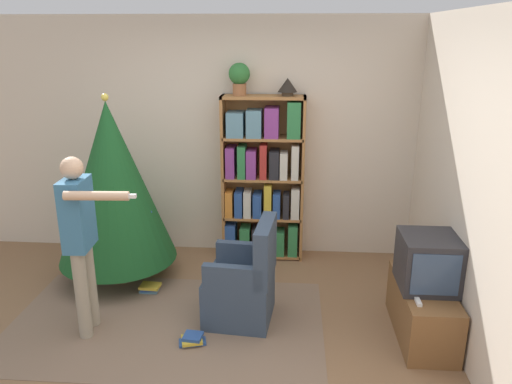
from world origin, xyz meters
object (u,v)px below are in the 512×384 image
at_px(bookshelf, 262,180).
at_px(christmas_tree, 113,183).
at_px(table_lamp, 288,86).
at_px(potted_plant, 239,77).
at_px(armchair, 244,286).
at_px(television, 428,262).
at_px(standing_person, 81,233).

height_order(bookshelf, christmas_tree, christmas_tree).
bearing_deg(table_lamp, bookshelf, -178.97).
relative_size(christmas_tree, potted_plant, 5.72).
bearing_deg(potted_plant, bookshelf, -1.08).
bearing_deg(armchair, television, 89.90).
xyz_separation_m(bookshelf, television, (1.42, -1.46, -0.22)).
height_order(television, standing_person, standing_person).
xyz_separation_m(armchair, potted_plant, (-0.16, 1.33, 1.67)).
xyz_separation_m(christmas_tree, armchair, (1.35, -0.69, -0.69)).
bearing_deg(television, potted_plant, 138.55).
relative_size(television, christmas_tree, 0.25).
bearing_deg(armchair, table_lamp, 171.21).
xyz_separation_m(armchair, table_lamp, (0.33, 1.33, 1.58)).
relative_size(standing_person, potted_plant, 4.61).
distance_m(armchair, standing_person, 1.43).
distance_m(armchair, table_lamp, 2.09).
xyz_separation_m(christmas_tree, table_lamp, (1.68, 0.63, 0.89)).
distance_m(television, armchair, 1.54).
height_order(bookshelf, armchair, bookshelf).
xyz_separation_m(television, table_lamp, (-1.16, 1.47, 1.23)).
height_order(standing_person, potted_plant, potted_plant).
bearing_deg(christmas_tree, potted_plant, 28.11).
bearing_deg(armchair, bookshelf, -178.14).
distance_m(bookshelf, armchair, 1.44).
bearing_deg(bookshelf, television, -45.85).
bearing_deg(standing_person, christmas_tree, -178.69).
distance_m(bookshelf, television, 2.05).
relative_size(television, potted_plant, 1.43).
bearing_deg(television, table_lamp, 128.48).
relative_size(standing_person, table_lamp, 7.58).
relative_size(television, armchair, 0.51).
bearing_deg(standing_person, television, 89.96).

